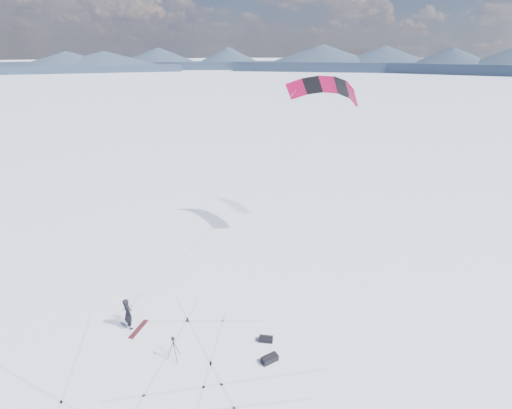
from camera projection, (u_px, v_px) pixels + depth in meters
ground at (169, 365)px, 17.68m from camera, size 1800.00×1800.00×0.00m
horizon_hills at (161, 294)px, 16.12m from camera, size 704.00×704.42×9.61m
snow_tracks at (164, 381)px, 16.83m from camera, size 17.62×14.39×0.01m
snowkiter at (130, 327)px, 20.13m from camera, size 0.47×0.69×1.83m
snowboard at (139, 329)px, 19.96m from camera, size 1.36×1.16×0.04m
tripod at (174, 346)px, 17.71m from camera, size 0.67×0.60×1.31m
gear_bag_a at (270, 359)px, 17.85m from camera, size 0.83×0.42×0.36m
gear_bag_b at (266, 339)px, 19.10m from camera, size 0.75×0.73×0.32m
power_kite at (324, 90)px, 26.23m from camera, size 17.27×5.89×11.06m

